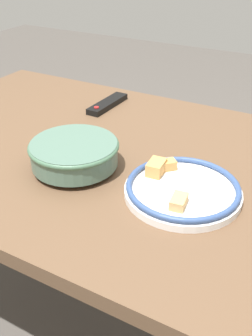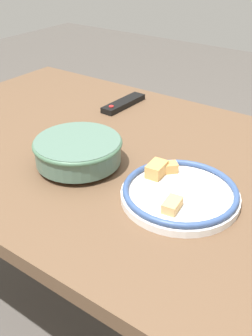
% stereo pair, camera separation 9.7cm
% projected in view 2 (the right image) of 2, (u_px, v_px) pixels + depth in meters
% --- Properties ---
extents(ground_plane, '(8.00, 8.00, 0.00)m').
position_uv_depth(ground_plane, '(126.00, 321.00, 1.49)').
color(ground_plane, '#4C4742').
extents(dining_table, '(1.54, 0.91, 0.73)m').
position_uv_depth(dining_table, '(125.00, 175.00, 1.15)').
color(dining_table, brown).
rests_on(dining_table, ground_plane).
extents(noodle_bowl, '(0.23, 0.23, 0.08)m').
position_uv_depth(noodle_bowl, '(78.00, 150.00, 1.03)').
color(noodle_bowl, '#4C6B5B').
rests_on(noodle_bowl, dining_table).
extents(food_plate, '(0.28, 0.28, 0.05)m').
position_uv_depth(food_plate, '(179.00, 192.00, 0.92)').
color(food_plate, white).
rests_on(food_plate, dining_table).
extents(tv_remote, '(0.05, 0.20, 0.02)m').
position_uv_depth(tv_remote, '(124.00, 103.00, 1.40)').
color(tv_remote, black).
rests_on(tv_remote, dining_table).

